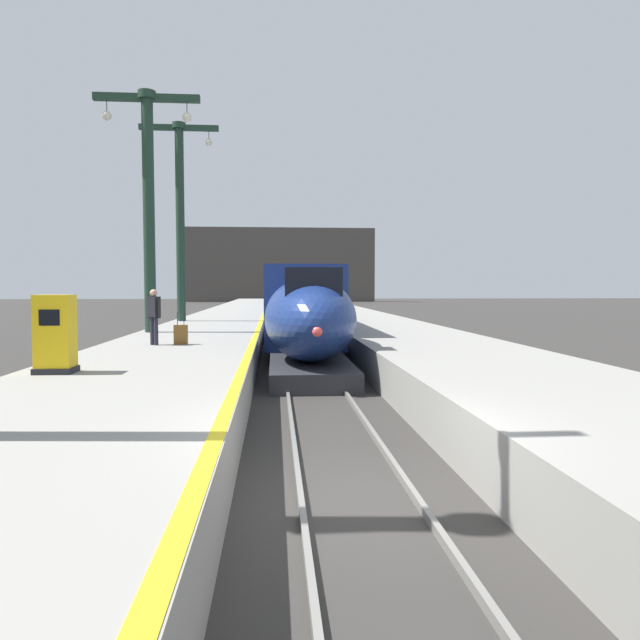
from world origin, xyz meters
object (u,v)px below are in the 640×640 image
(passenger_near_edge, at_px, (154,312))
(rolling_suitcase, at_px, (181,335))
(ticket_machine_yellow, at_px, (55,337))
(station_column_mid, at_px, (148,189))
(highspeed_train_main, at_px, (287,296))
(station_column_far, at_px, (180,204))

(passenger_near_edge, xyz_separation_m, rolling_suitcase, (0.78, 0.11, -0.69))
(ticket_machine_yellow, bearing_deg, station_column_mid, 91.88)
(highspeed_train_main, height_order, station_column_mid, station_column_mid)
(station_column_mid, bearing_deg, rolling_suitcase, -68.50)
(passenger_near_edge, bearing_deg, station_column_mid, 103.07)
(passenger_near_edge, distance_m, ticket_machine_yellow, 5.65)
(highspeed_train_main, distance_m, passenger_near_edge, 33.83)
(station_column_mid, xyz_separation_m, passenger_near_edge, (1.18, -5.06, -4.55))
(station_column_far, bearing_deg, highspeed_train_main, 74.34)
(highspeed_train_main, relative_size, station_column_mid, 8.14)
(ticket_machine_yellow, bearing_deg, rolling_suitcase, 74.29)
(station_column_far, bearing_deg, rolling_suitcase, -81.02)
(highspeed_train_main, height_order, passenger_near_edge, highspeed_train_main)
(passenger_near_edge, relative_size, ticket_machine_yellow, 1.06)
(station_column_mid, height_order, station_column_far, station_column_far)
(station_column_far, bearing_deg, ticket_machine_yellow, -88.89)
(rolling_suitcase, distance_m, ticket_machine_yellow, 5.93)
(highspeed_train_main, bearing_deg, station_column_far, -105.66)
(station_column_mid, height_order, passenger_near_edge, station_column_mid)
(highspeed_train_main, xyz_separation_m, rolling_suitcase, (-3.95, -33.39, -0.62))
(station_column_far, distance_m, ticket_machine_yellow, 18.81)
(highspeed_train_main, distance_m, station_column_mid, 29.41)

